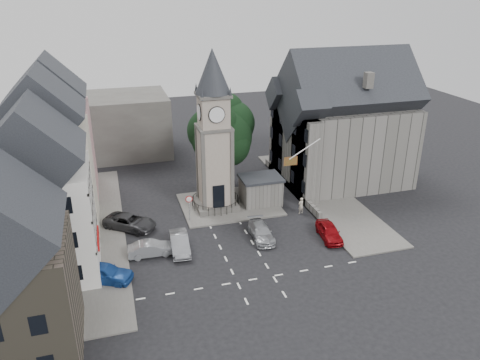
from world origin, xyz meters
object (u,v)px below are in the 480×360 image
object	(u,v)px
car_east_red	(329,232)
car_west_blue	(104,273)
stone_shelter	(261,190)
pedestrian	(301,206)
clock_tower	(214,133)

from	to	relation	value
car_east_red	car_west_blue	bearing A→B (deg)	-169.72
stone_shelter	car_west_blue	distance (m)	19.08
stone_shelter	pedestrian	world-z (taller)	stone_shelter
stone_shelter	clock_tower	bearing A→B (deg)	174.16
stone_shelter	car_west_blue	size ratio (longest dim) A/B	0.94
car_east_red	pedestrian	bearing A→B (deg)	102.35
car_west_blue	car_east_red	xyz separation A→B (m)	(20.00, 1.12, -0.08)
stone_shelter	car_east_red	world-z (taller)	stone_shelter
car_west_blue	clock_tower	bearing A→B (deg)	-22.22
car_west_blue	car_east_red	bearing A→B (deg)	-61.09
stone_shelter	car_west_blue	world-z (taller)	stone_shelter
clock_tower	stone_shelter	world-z (taller)	clock_tower
clock_tower	pedestrian	bearing A→B (deg)	-25.78
stone_shelter	car_east_red	xyz separation A→B (m)	(3.70, -8.77, -0.85)
pedestrian	stone_shelter	bearing A→B (deg)	-62.65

